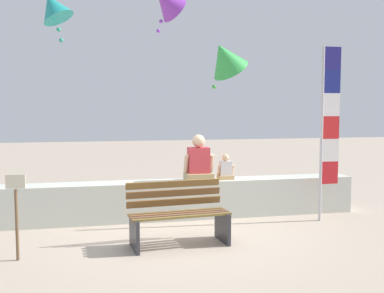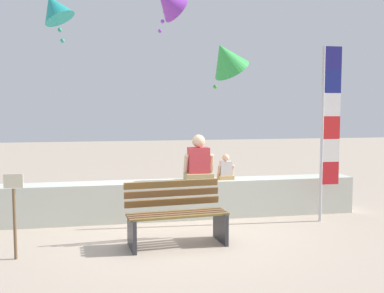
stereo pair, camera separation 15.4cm
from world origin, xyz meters
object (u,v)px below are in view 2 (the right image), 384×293
Objects in this scene: person_adult at (199,162)px; person_child at (226,169)px; park_bench at (176,216)px; kite_green at (226,58)px; flag_banner at (328,124)px; kite_teal at (54,8)px; kite_purple at (168,2)px; sign_post at (14,208)px.

person_adult reaches higher than person_child.
park_bench is 3.55m from kite_green.
flag_banner reaches higher than person_child.
kite_teal is 2.31m from kite_purple.
kite_purple reaches higher than person_adult.
sign_post is (-2.14, -0.24, 0.26)m from park_bench.
park_bench is 4.44m from kite_teal.
person_child is at bearing 27.69° from sign_post.
kite_purple is at bearing 83.85° from park_bench.
park_bench is at bearing -121.46° from kite_green.
kite_purple is 5.36m from sign_post.
person_adult reaches higher than sign_post.
flag_banner is 5.23m from kite_teal.
kite_teal reaches higher than flag_banner.
kite_teal is (-4.57, 1.50, 2.05)m from flag_banner.
park_bench is at bearing -96.15° from kite_purple.
person_adult is 0.52m from person_child.
kite_purple is (-2.42, 2.25, 2.42)m from flag_banner.
kite_green is (-1.43, 1.35, 1.22)m from flag_banner.
park_bench is at bearing 6.51° from sign_post.
sign_post is (-0.31, -2.55, -3.07)m from kite_teal.
park_bench is 1.28× the size of kite_green.
flag_banner is 3.03× the size of kite_purple.
person_child is 3.70m from sign_post.
person_adult is 0.89× the size of kite_teal.
kite_teal is 0.82× the size of sign_post.
sign_post is (-3.45, -2.39, -2.24)m from kite_green.
person_adult is 0.27× the size of flag_banner.
kite_green reaches higher than sign_post.
park_bench is 1.80× the size of person_adult.
flag_banner is at bearing -42.93° from kite_purple.
park_bench is at bearing -163.77° from flag_banner.
park_bench is 2.17m from sign_post.
flag_banner is at bearing -17.78° from person_adult.
kite_purple reaches higher than sign_post.
kite_green is (1.31, 2.15, 2.50)m from park_bench.
person_adult is 0.73× the size of sign_post.
person_child is at bearing 52.31° from park_bench.
kite_green is 1.16× the size of kite_purple.
person_adult is 0.83× the size of kite_purple.
person_child is at bearing -62.75° from kite_purple.
kite_green is at bearing -2.83° from kite_teal.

